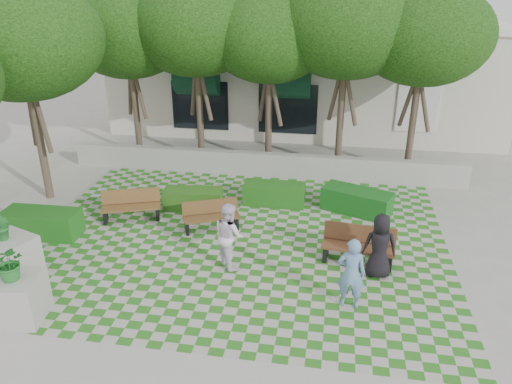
% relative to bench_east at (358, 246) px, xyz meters
% --- Properties ---
extents(ground, '(90.00, 90.00, 0.00)m').
position_rel_bench_east_xyz_m(ground, '(-3.45, -0.48, -0.48)').
color(ground, gray).
rests_on(ground, ground).
extents(lawn, '(12.00, 12.00, 0.00)m').
position_rel_bench_east_xyz_m(lawn, '(-3.45, 0.52, -0.48)').
color(lawn, '#2B721E').
rests_on(lawn, ground).
extents(sidewalk_west, '(2.00, 12.00, 0.01)m').
position_rel_bench_east_xyz_m(sidewalk_west, '(-10.65, 0.52, -0.48)').
color(sidewalk_west, '#9E9B93').
rests_on(sidewalk_west, ground).
extents(retaining_wall, '(15.00, 0.36, 0.90)m').
position_rel_bench_east_xyz_m(retaining_wall, '(-3.45, 5.72, -0.03)').
color(retaining_wall, '#9E9B93').
rests_on(retaining_wall, ground).
extents(bench_east, '(1.97, 0.84, 1.00)m').
position_rel_bench_east_xyz_m(bench_east, '(0.00, 0.00, 0.00)').
color(bench_east, '#51301B').
rests_on(bench_east, ground).
extents(bench_mid, '(1.77, 1.16, 0.89)m').
position_rel_bench_east_xyz_m(bench_mid, '(-4.35, 1.18, -0.06)').
color(bench_mid, '#52371C').
rests_on(bench_mid, ground).
extents(bench_west, '(1.89, 1.14, 0.94)m').
position_rel_bench_east_xyz_m(bench_west, '(-6.98, 1.41, -0.03)').
color(bench_west, brown).
rests_on(bench_west, ground).
extents(hedge_east, '(2.37, 1.63, 0.77)m').
position_rel_bench_east_xyz_m(hedge_east, '(0.02, 3.08, -0.10)').
color(hedge_east, '#144B19').
rests_on(hedge_east, ground).
extents(hedge_midright, '(2.04, 0.82, 0.71)m').
position_rel_bench_east_xyz_m(hedge_midright, '(-2.70, 3.27, -0.13)').
color(hedge_midright, '#1A5215').
rests_on(hedge_midright, ground).
extents(hedge_midleft, '(1.96, 0.93, 0.66)m').
position_rel_bench_east_xyz_m(hedge_midleft, '(-5.29, 2.48, -0.15)').
color(hedge_midleft, '#225115').
rests_on(hedge_midleft, ground).
extents(hedge_west, '(2.26, 0.94, 0.78)m').
position_rel_bench_east_xyz_m(hedge_west, '(-9.19, -0.01, -0.09)').
color(hedge_west, '#165316').
rests_on(hedge_west, ground).
extents(planter_front, '(1.20, 1.20, 1.87)m').
position_rel_bench_east_xyz_m(planter_front, '(-7.56, -3.67, 0.27)').
color(planter_front, '#9E9B93').
rests_on(planter_front, ground).
extents(planter_back, '(1.46, 1.46, 1.88)m').
position_rel_bench_east_xyz_m(planter_back, '(-8.69, -2.26, 0.15)').
color(planter_back, '#9E9B93').
rests_on(planter_back, ground).
extents(person_blue, '(0.68, 0.47, 1.79)m').
position_rel_bench_east_xyz_m(person_blue, '(-0.24, -2.01, 0.41)').
color(person_blue, '#658DB9').
rests_on(person_blue, ground).
extents(person_dark, '(0.88, 0.61, 1.73)m').
position_rel_bench_east_xyz_m(person_dark, '(0.48, -0.60, 0.38)').
color(person_dark, black).
rests_on(person_dark, ground).
extents(person_white, '(1.09, 1.11, 1.80)m').
position_rel_bench_east_xyz_m(person_white, '(-3.37, -0.72, 0.42)').
color(person_white, white).
rests_on(person_white, ground).
extents(tree_row, '(17.70, 13.40, 7.41)m').
position_rel_bench_east_xyz_m(tree_row, '(-5.31, 5.47, 4.70)').
color(tree_row, '#47382B').
rests_on(tree_row, ground).
extents(building, '(18.00, 8.92, 5.15)m').
position_rel_bench_east_xyz_m(building, '(-2.51, 13.60, 2.03)').
color(building, beige).
rests_on(building, ground).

